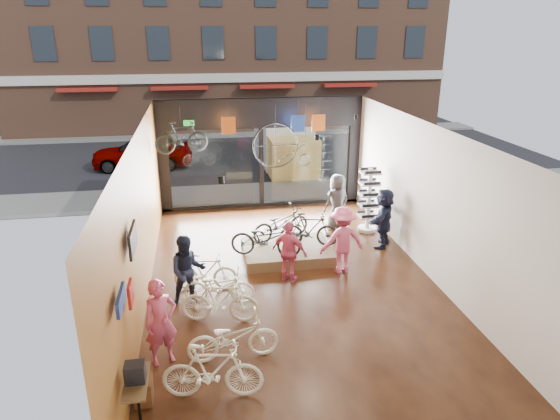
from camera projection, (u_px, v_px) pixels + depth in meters
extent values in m
cube|color=black|center=(293.00, 286.00, 12.35)|extent=(7.00, 12.00, 0.04)
cube|color=black|center=(295.00, 132.00, 11.03)|extent=(7.00, 12.00, 0.04)
cube|color=#A16823|center=(140.00, 222.00, 11.15)|extent=(0.04, 12.00, 3.80)
cube|color=beige|center=(435.00, 205.00, 12.23)|extent=(0.04, 12.00, 3.80)
cube|color=beige|center=(388.00, 381.00, 6.11)|extent=(7.00, 0.04, 3.80)
cube|color=#198C26|center=(189.00, 123.00, 16.38)|extent=(0.35, 0.06, 0.18)
cube|color=black|center=(240.00, 149.00, 26.25)|extent=(30.00, 18.00, 0.02)
cube|color=slate|center=(258.00, 193.00, 19.00)|extent=(30.00, 2.40, 0.12)
cube|color=slate|center=(234.00, 133.00, 29.93)|extent=(30.00, 2.00, 0.12)
cube|color=brown|center=(227.00, 10.00, 29.87)|extent=(26.00, 5.00, 14.00)
imported|color=gray|center=(142.00, 151.00, 22.49)|extent=(4.41, 1.77, 1.50)
imported|color=#ECEACC|center=(213.00, 371.00, 8.42)|extent=(1.79, 0.74, 1.05)
imported|color=#ECEACC|center=(233.00, 338.00, 9.44)|extent=(1.78, 0.70, 0.92)
imported|color=#ECEACC|center=(220.00, 301.00, 10.63)|extent=(1.75, 0.80, 1.01)
imported|color=#ECEACC|center=(219.00, 286.00, 11.39)|extent=(1.71, 0.85, 0.86)
imported|color=#ECEACC|center=(206.00, 272.00, 11.99)|extent=(1.57, 0.63, 0.92)
cube|color=#523A1F|center=(287.00, 252.00, 13.83)|extent=(2.40, 1.80, 0.30)
imported|color=black|center=(266.00, 239.00, 13.06)|extent=(1.97, 1.17, 0.98)
imported|color=black|center=(310.00, 230.00, 13.66)|extent=(1.66, 0.77, 0.96)
imported|color=black|center=(281.00, 224.00, 14.10)|extent=(1.90, 1.27, 0.95)
imported|color=#CC4C72|center=(161.00, 322.00, 9.22)|extent=(0.74, 0.62, 1.72)
imported|color=#161C33|center=(188.00, 271.00, 11.18)|extent=(0.89, 0.72, 1.70)
imported|color=#CC4C72|center=(289.00, 252.00, 12.27)|extent=(0.98, 0.89, 1.60)
imported|color=#CC4C72|center=(342.00, 240.00, 12.70)|extent=(1.22, 0.79, 1.79)
imported|color=#3F3F44|center=(337.00, 201.00, 15.61)|extent=(0.99, 0.80, 1.75)
imported|color=#161C33|center=(384.00, 218.00, 14.27)|extent=(1.34, 1.63, 1.75)
imported|color=black|center=(181.00, 137.00, 14.83)|extent=(1.64, 0.79, 0.95)
cube|color=#CC5919|center=(229.00, 126.00, 15.94)|extent=(0.45, 0.03, 0.55)
cube|color=#1E3F99|center=(298.00, 123.00, 16.29)|extent=(0.45, 0.03, 0.55)
cube|color=#CC5919|center=(318.00, 123.00, 16.40)|extent=(0.45, 0.03, 0.55)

